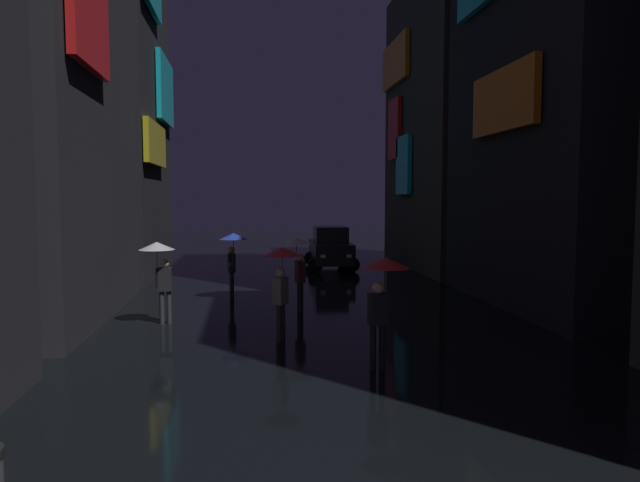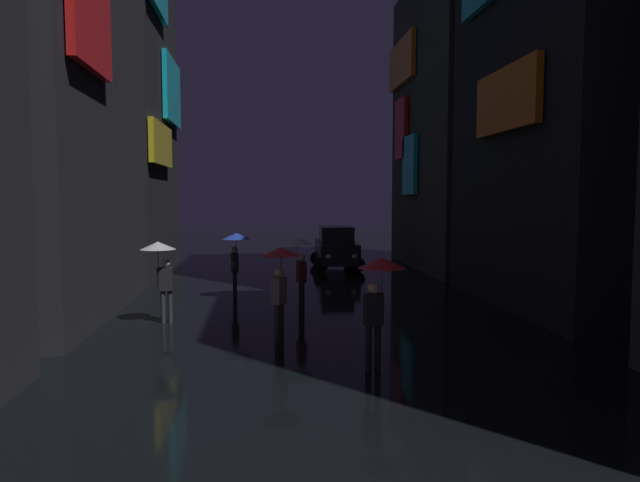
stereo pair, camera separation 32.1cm
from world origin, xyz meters
TOP-DOWN VIEW (x-y plane):
  - building_left_far at (-7.47, 21.90)m, footprint 4.25×7.81m
  - building_right_far at (7.48, 22.49)m, footprint 4.25×8.95m
  - pedestrian_midstreet_centre_clear at (-0.41, 13.09)m, footprint 0.90×0.90m
  - pedestrian_near_crossing_red at (-1.04, 9.93)m, footprint 0.90×0.90m
  - pedestrian_foreground_right_blue at (-2.28, 15.34)m, footprint 0.90×0.90m
  - pedestrian_far_right_clear at (-4.04, 11.91)m, footprint 0.90×0.90m
  - pedestrian_foreground_left_red at (0.72, 7.48)m, footprint 0.90×0.90m
  - car_distant at (1.95, 22.75)m, footprint 2.35×4.20m

SIDE VIEW (x-z plane):
  - car_distant at x=1.95m, z-range -0.03..1.89m
  - pedestrian_midstreet_centre_clear at x=-0.41m, z-range 0.61..2.73m
  - pedestrian_near_crossing_red at x=-1.04m, z-range 0.61..2.73m
  - pedestrian_foreground_right_blue at x=-2.28m, z-range 0.61..2.73m
  - pedestrian_far_right_clear at x=-4.04m, z-range 0.61..2.73m
  - pedestrian_foreground_left_red at x=0.72m, z-range 0.61..2.73m
  - building_right_far at x=7.48m, z-range 0.01..13.13m
  - building_left_far at x=-7.47m, z-range 0.01..15.93m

